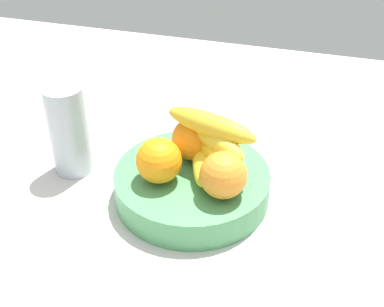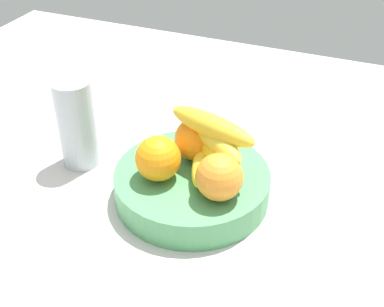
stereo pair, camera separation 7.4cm
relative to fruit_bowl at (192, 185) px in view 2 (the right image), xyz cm
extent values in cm
cube|color=silver|center=(3.94, -0.80, -4.20)|extent=(180.00, 140.00, 3.00)
cylinder|color=#4B975C|center=(0.00, 0.00, 0.00)|extent=(27.19, 27.19, 5.41)
sphere|color=orange|center=(-4.75, -3.29, 6.57)|extent=(7.73, 7.73, 7.73)
sphere|color=orange|center=(6.39, -4.16, 6.57)|extent=(7.73, 7.73, 7.73)
sphere|color=orange|center=(-1.05, 4.51, 6.57)|extent=(7.73, 7.73, 7.73)
ellipsoid|color=gold|center=(1.46, 2.77, 4.70)|extent=(7.46, 17.46, 4.00)
ellipsoid|color=yellow|center=(2.24, 3.38, 6.90)|extent=(13.23, 16.10, 4.00)
ellipsoid|color=yellow|center=(2.62, 2.82, 9.10)|extent=(15.65, 13.92, 4.00)
ellipsoid|color=yellow|center=(2.53, 2.51, 11.30)|extent=(17.42, 8.93, 4.00)
cylinder|color=#AEB8BF|center=(-23.94, 1.68, 6.03)|extent=(7.22, 7.22, 17.47)
camera|label=1|loc=(19.27, -66.27, 55.49)|focal=47.08mm
camera|label=2|loc=(26.29, -63.81, 55.49)|focal=47.08mm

